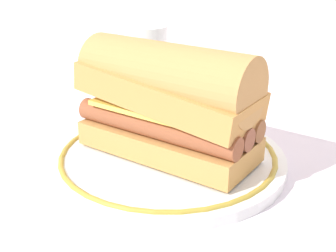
{
  "coord_description": "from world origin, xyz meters",
  "views": [
    {
      "loc": [
        0.22,
        -0.35,
        0.23
      ],
      "look_at": [
        0.01,
        0.04,
        0.04
      ],
      "focal_mm": 48.06,
      "sensor_mm": 36.0,
      "label": 1
    }
  ],
  "objects": [
    {
      "name": "ground_plane",
      "position": [
        0.0,
        0.0,
        0.0
      ],
      "size": [
        1.5,
        1.5,
        0.0
      ],
      "primitive_type": "plane",
      "color": "silver"
    },
    {
      "name": "sausage_sandwich",
      "position": [
        0.01,
        0.04,
        0.08
      ],
      "size": [
        0.2,
        0.1,
        0.12
      ],
      "rotation": [
        0.0,
        0.0,
        -0.12
      ],
      "color": "#C28A48",
      "rests_on": "plate"
    },
    {
      "name": "plate",
      "position": [
        0.01,
        0.04,
        0.01
      ],
      "size": [
        0.26,
        0.26,
        0.01
      ],
      "color": "white",
      "rests_on": "ground_plane"
    },
    {
      "name": "drinking_glass",
      "position": [
        -0.14,
        0.24,
        0.05
      ],
      "size": [
        0.07,
        0.07,
        0.11
      ],
      "color": "silver",
      "rests_on": "ground_plane"
    }
  ]
}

